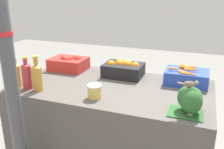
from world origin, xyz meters
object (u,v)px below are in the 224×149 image
support_pole (6,48)px  pickle_jar (95,92)px  apple_crate (69,63)px  orange_crate (124,69)px  carrot_crate (187,77)px  broccoli_pile (191,99)px  juice_bottle_ruby (27,75)px  juice_bottle_golden (16,74)px  sparrow_bird (190,84)px  juice_bottle_amber (37,76)px

support_pole → pickle_jar: support_pole is taller
apple_crate → pickle_jar: size_ratio=3.35×
orange_crate → carrot_crate: 0.57m
broccoli_pile → apple_crate: bearing=155.6°
carrot_crate → juice_bottle_ruby: (-1.20, -0.56, 0.05)m
support_pole → broccoli_pile: 1.22m
juice_bottle_golden → apple_crate: bearing=73.9°
orange_crate → pickle_jar: size_ratio=3.35×
juice_bottle_golden → juice_bottle_ruby: juice_bottle_ruby is taller
support_pole → juice_bottle_golden: support_pole is taller
carrot_crate → sparrow_bird: 0.59m
juice_bottle_ruby → juice_bottle_amber: juice_bottle_amber is taller
apple_crate → carrot_crate: size_ratio=1.00×
carrot_crate → broccoli_pile: (0.06, -0.54, 0.03)m
orange_crate → juice_bottle_amber: (-0.53, -0.57, 0.05)m
orange_crate → juice_bottle_golden: juice_bottle_golden is taller
broccoli_pile → sparrow_bird: 0.11m
juice_bottle_amber → carrot_crate: bearing=27.2°
juice_bottle_golden → juice_bottle_ruby: size_ratio=0.95×
support_pole → carrot_crate: (1.05, 0.89, -0.36)m
support_pole → carrot_crate: bearing=40.3°
support_pole → apple_crate: 0.97m
sparrow_bird → juice_bottle_ruby: bearing=167.2°
carrot_crate → apple_crate: bearing=179.9°
apple_crate → carrot_crate: same height
carrot_crate → broccoli_pile: bearing=-83.2°
juice_bottle_amber → juice_bottle_ruby: bearing=-180.0°
support_pole → orange_crate: support_pole is taller
carrot_crate → pickle_jar: carrot_crate is taller
support_pole → pickle_jar: size_ratio=23.79×
support_pole → apple_crate: (-0.09, 0.90, -0.35)m
orange_crate → sparrow_bird: (0.62, -0.57, 0.14)m
broccoli_pile → carrot_crate: bearing=96.8°
broccoli_pile → juice_bottle_golden: bearing=-179.2°
carrot_crate → pickle_jar: bearing=-138.1°
apple_crate → juice_bottle_ruby: size_ratio=1.32×
apple_crate → orange_crate: same height
orange_crate → juice_bottle_golden: 0.94m
orange_crate → broccoli_pile: (0.63, -0.55, 0.02)m
carrot_crate → juice_bottle_golden: (-1.31, -0.56, 0.04)m
carrot_crate → juice_bottle_ruby: juice_bottle_ruby is taller
pickle_jar → apple_crate: bearing=133.9°
carrot_crate → juice_bottle_golden: juice_bottle_golden is taller
carrot_crate → pickle_jar: 0.82m
juice_bottle_ruby → sparrow_bird: juice_bottle_ruby is taller
orange_crate → support_pole: bearing=-118.5°
orange_crate → broccoli_pile: broccoli_pile is taller
juice_bottle_ruby → carrot_crate: bearing=25.2°
support_pole → broccoli_pile: support_pole is taller
support_pole → juice_bottle_ruby: support_pole is taller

